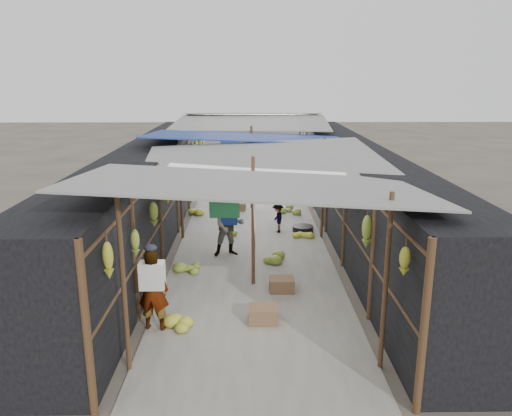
{
  "coord_description": "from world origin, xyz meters",
  "views": [
    {
      "loc": [
        -0.08,
        -6.34,
        4.06
      ],
      "look_at": [
        0.07,
        4.31,
        1.25
      ],
      "focal_mm": 35.0,
      "sensor_mm": 36.0,
      "label": 1
    }
  ],
  "objects_px": {
    "shopper_blue": "(229,225)",
    "vendor_seated": "(278,218)",
    "black_basin": "(303,229)",
    "vendor_elderly": "(153,290)",
    "crate_near": "(263,315)"
  },
  "relations": [
    {
      "from": "crate_near",
      "to": "black_basin",
      "type": "height_order",
      "value": "crate_near"
    },
    {
      "from": "black_basin",
      "to": "crate_near",
      "type": "bearing_deg",
      "value": -103.41
    },
    {
      "from": "vendor_elderly",
      "to": "crate_near",
      "type": "bearing_deg",
      "value": -165.8
    },
    {
      "from": "vendor_elderly",
      "to": "vendor_seated",
      "type": "relative_size",
      "value": 1.73
    },
    {
      "from": "vendor_elderly",
      "to": "vendor_seated",
      "type": "bearing_deg",
      "value": -106.24
    },
    {
      "from": "shopper_blue",
      "to": "vendor_seated",
      "type": "relative_size",
      "value": 1.81
    },
    {
      "from": "black_basin",
      "to": "shopper_blue",
      "type": "bearing_deg",
      "value": -136.96
    },
    {
      "from": "vendor_seated",
      "to": "crate_near",
      "type": "bearing_deg",
      "value": -15.51
    },
    {
      "from": "crate_near",
      "to": "black_basin",
      "type": "distance_m",
      "value": 5.25
    },
    {
      "from": "shopper_blue",
      "to": "vendor_seated",
      "type": "distance_m",
      "value": 2.15
    },
    {
      "from": "vendor_seated",
      "to": "vendor_elderly",
      "type": "bearing_deg",
      "value": -33.49
    },
    {
      "from": "shopper_blue",
      "to": "vendor_seated",
      "type": "height_order",
      "value": "shopper_blue"
    },
    {
      "from": "black_basin",
      "to": "vendor_seated",
      "type": "relative_size",
      "value": 0.69
    },
    {
      "from": "shopper_blue",
      "to": "crate_near",
      "type": "bearing_deg",
      "value": -89.23
    },
    {
      "from": "crate_near",
      "to": "black_basin",
      "type": "bearing_deg",
      "value": 77.31
    }
  ]
}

